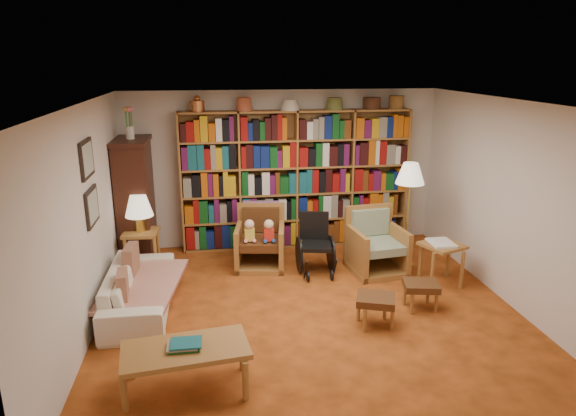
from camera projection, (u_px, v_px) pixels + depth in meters
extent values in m
plane|color=#B9531C|center=(310.00, 311.00, 6.25)|extent=(5.00, 5.00, 0.00)
plane|color=silver|center=(313.00, 103.00, 5.55)|extent=(5.00, 5.00, 0.00)
plane|color=silver|center=(282.00, 169.00, 8.28)|extent=(5.00, 0.00, 5.00)
plane|color=silver|center=(380.00, 318.00, 3.53)|extent=(5.00, 0.00, 5.00)
plane|color=silver|center=(85.00, 223.00, 5.55)|extent=(0.00, 5.00, 5.00)
plane|color=silver|center=(513.00, 205.00, 6.25)|extent=(0.00, 5.00, 5.00)
cube|color=#A36732|center=(296.00, 180.00, 8.20)|extent=(3.60, 0.30, 2.20)
cube|color=#3D1C10|center=(136.00, 204.00, 7.58)|extent=(0.45, 0.90, 1.80)
cube|color=#3D1C10|center=(131.00, 141.00, 7.32)|extent=(0.50, 0.95, 0.06)
cylinder|color=white|center=(130.00, 133.00, 7.29)|extent=(0.12, 0.12, 0.18)
cube|color=black|center=(87.00, 159.00, 5.66)|extent=(0.03, 0.52, 0.42)
cube|color=gray|center=(88.00, 159.00, 5.66)|extent=(0.01, 0.44, 0.34)
cube|color=black|center=(92.00, 207.00, 5.81)|extent=(0.03, 0.52, 0.42)
cube|color=gray|center=(93.00, 207.00, 5.81)|extent=(0.01, 0.44, 0.34)
imported|color=beige|center=(140.00, 289.00, 6.26)|extent=(1.82, 0.72, 0.53)
cube|color=beige|center=(144.00, 286.00, 6.25)|extent=(1.02, 1.63, 0.04)
cube|color=maroon|center=(132.00, 264.00, 6.52)|extent=(0.16, 0.41, 0.40)
cube|color=maroon|center=(123.00, 288.00, 5.86)|extent=(0.14, 0.35, 0.35)
cube|color=#A36732|center=(141.00, 233.00, 7.24)|extent=(0.51, 0.51, 0.04)
cylinder|color=#A36732|center=(126.00, 259.00, 7.11)|extent=(0.05, 0.05, 0.58)
cylinder|color=#A36732|center=(156.00, 257.00, 7.16)|extent=(0.05, 0.05, 0.58)
cylinder|color=#A36732|center=(130.00, 249.00, 7.49)|extent=(0.05, 0.05, 0.58)
cylinder|color=#A36732|center=(158.00, 247.00, 7.54)|extent=(0.05, 0.05, 0.58)
cylinder|color=gold|center=(140.00, 224.00, 7.20)|extent=(0.13, 0.13, 0.22)
cone|color=#EEE3C3|center=(139.00, 205.00, 7.13)|extent=(0.39, 0.39, 0.30)
cube|color=#A36732|center=(260.00, 264.00, 7.60)|extent=(0.81, 0.83, 0.08)
cube|color=#A36732|center=(238.00, 248.00, 7.48)|extent=(0.18, 0.74, 0.63)
cube|color=#A36732|center=(282.00, 245.00, 7.57)|extent=(0.18, 0.74, 0.63)
cube|color=#A36732|center=(258.00, 231.00, 7.80)|extent=(0.71, 0.18, 0.88)
cube|color=#4F2B15|center=(260.00, 242.00, 7.47)|extent=(0.64, 0.69, 0.12)
cube|color=#4F2B15|center=(258.00, 219.00, 7.67)|extent=(0.56, 0.18, 0.37)
cube|color=#C03356|center=(258.00, 214.00, 7.76)|extent=(0.55, 0.14, 0.39)
cube|color=#A36732|center=(376.00, 269.00, 7.42)|extent=(0.82, 0.84, 0.08)
cube|color=#A36732|center=(355.00, 252.00, 7.29)|extent=(0.16, 0.76, 0.65)
cube|color=#A36732|center=(399.00, 249.00, 7.38)|extent=(0.16, 0.76, 0.65)
cube|color=#A36732|center=(370.00, 234.00, 7.62)|extent=(0.73, 0.17, 0.91)
cube|color=gray|center=(378.00, 246.00, 7.29)|extent=(0.64, 0.70, 0.12)
cube|color=gray|center=(372.00, 222.00, 7.49)|extent=(0.57, 0.17, 0.38)
cube|color=black|center=(316.00, 246.00, 7.24)|extent=(0.50, 0.50, 0.06)
cube|color=black|center=(314.00, 226.00, 7.37)|extent=(0.42, 0.13, 0.42)
cylinder|color=black|center=(299.00, 255.00, 7.34)|extent=(0.03, 0.52, 0.52)
cylinder|color=black|center=(331.00, 253.00, 7.41)|extent=(0.03, 0.52, 0.52)
cylinder|color=black|center=(308.00, 276.00, 7.07)|extent=(0.03, 0.15, 0.15)
cylinder|color=black|center=(332.00, 275.00, 7.11)|extent=(0.03, 0.15, 0.15)
cylinder|color=gold|center=(404.00, 265.00, 7.63)|extent=(0.26, 0.26, 0.03)
cylinder|color=gold|center=(407.00, 224.00, 7.45)|extent=(0.03, 0.03, 1.31)
cone|color=#EEE3C3|center=(410.00, 173.00, 7.24)|extent=(0.41, 0.41, 0.30)
cube|color=#A36732|center=(442.00, 245.00, 6.90)|extent=(0.64, 0.64, 0.04)
cylinder|color=#A36732|center=(432.00, 272.00, 6.75)|extent=(0.05, 0.05, 0.53)
cylinder|color=#A36732|center=(462.00, 270.00, 6.81)|extent=(0.05, 0.05, 0.53)
cylinder|color=#A36732|center=(420.00, 260.00, 7.15)|extent=(0.05, 0.05, 0.53)
cylinder|color=#A36732|center=(448.00, 258.00, 7.21)|extent=(0.05, 0.05, 0.53)
cube|color=silver|center=(443.00, 243.00, 6.89)|extent=(0.42, 0.46, 0.03)
cube|color=#4F2B15|center=(376.00, 300.00, 5.84)|extent=(0.52, 0.48, 0.09)
cylinder|color=#A36732|center=(365.00, 321.00, 5.75)|extent=(0.04, 0.04, 0.28)
cylinder|color=#A36732|center=(392.00, 318.00, 5.80)|extent=(0.04, 0.04, 0.28)
cylinder|color=#A36732|center=(358.00, 310.00, 5.99)|extent=(0.04, 0.04, 0.28)
cylinder|color=#A36732|center=(385.00, 308.00, 6.04)|extent=(0.04, 0.04, 0.28)
cube|color=#4F2B15|center=(421.00, 286.00, 6.24)|extent=(0.47, 0.42, 0.08)
cylinder|color=#A36732|center=(412.00, 304.00, 6.15)|extent=(0.04, 0.04, 0.27)
cylinder|color=#A36732|center=(436.00, 302.00, 6.19)|extent=(0.04, 0.04, 0.27)
cylinder|color=#A36732|center=(404.00, 295.00, 6.38)|extent=(0.04, 0.04, 0.27)
cylinder|color=#A36732|center=(428.00, 293.00, 6.43)|extent=(0.04, 0.04, 0.27)
cube|color=#A36732|center=(185.00, 350.00, 4.68)|extent=(1.21, 0.71, 0.05)
cylinder|color=#A36732|center=(124.00, 392.00, 4.44)|extent=(0.06, 0.06, 0.38)
cylinder|color=#A36732|center=(246.00, 381.00, 4.59)|extent=(0.06, 0.06, 0.38)
cylinder|color=#A36732|center=(132.00, 360.00, 4.90)|extent=(0.06, 0.06, 0.38)
cylinder|color=#A36732|center=(242.00, 352.00, 5.05)|extent=(0.06, 0.06, 0.38)
cube|color=brown|center=(185.00, 345.00, 4.67)|extent=(0.31, 0.25, 0.05)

